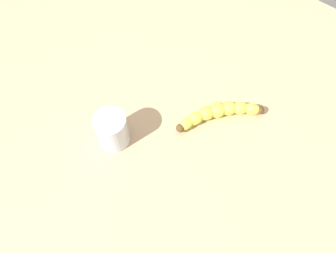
# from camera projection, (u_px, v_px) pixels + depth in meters

# --- Properties ---
(wooden_tabletop) EXTENTS (1.20, 1.20, 0.03)m
(wooden_tabletop) POSITION_uv_depth(u_px,v_px,m) (153.00, 96.00, 0.81)
(wooden_tabletop) COLOR tan
(wooden_tabletop) RESTS_ON ground
(banana) EXTENTS (0.14, 0.19, 0.04)m
(banana) POSITION_uv_depth(u_px,v_px,m) (218.00, 113.00, 0.75)
(banana) COLOR #DCDC47
(banana) RESTS_ON wooden_tabletop
(smoothie_glass) EXTENTS (0.07, 0.07, 0.09)m
(smoothie_glass) POSITION_uv_depth(u_px,v_px,m) (112.00, 130.00, 0.69)
(smoothie_glass) COLOR silver
(smoothie_glass) RESTS_ON wooden_tabletop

